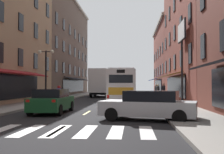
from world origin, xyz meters
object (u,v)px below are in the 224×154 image
object	(u,v)px
pedestrian_far	(158,91)
street_lamp_twin	(46,73)
sedan_near	(106,91)
billboard_sign	(182,40)
bicycle_near	(53,98)
box_truck	(100,83)
sedan_mid	(52,101)
pedestrian_near	(164,90)
motorcycle_rider	(59,98)
sedan_far	(149,105)
transit_bus	(123,85)
pedestrian_mid	(156,92)

from	to	relation	value
pedestrian_far	street_lamp_twin	world-z (taller)	street_lamp_twin
sedan_near	street_lamp_twin	distance (m)	25.71
billboard_sign	bicycle_near	world-z (taller)	billboard_sign
box_truck	sedan_mid	xyz separation A→B (m)	(-0.19, -22.31, -1.27)
sedan_mid	pedestrian_near	xyz separation A→B (m)	(8.35, 15.36, 0.33)
billboard_sign	street_lamp_twin	xyz separation A→B (m)	(-11.78, -0.86, -2.90)
sedan_near	sedan_mid	world-z (taller)	sedan_mid
pedestrian_far	pedestrian_near	bearing A→B (deg)	44.95
sedan_near	motorcycle_rider	distance (m)	27.58
box_truck	sedan_far	bearing A→B (deg)	-77.82
sedan_far	bicycle_near	distance (m)	14.43
motorcycle_rider	sedan_far	bearing A→B (deg)	-49.45
transit_bus	sedan_mid	world-z (taller)	transit_bus
billboard_sign	box_truck	size ratio (longest dim) A/B	0.97
billboard_sign	sedan_mid	world-z (taller)	billboard_sign
sedan_mid	street_lamp_twin	xyz separation A→B (m)	(-2.69, 6.94, 1.98)
billboard_sign	motorcycle_rider	size ratio (longest dim) A/B	3.41
billboard_sign	bicycle_near	distance (m)	12.86
transit_bus	pedestrian_mid	distance (m)	3.78
billboard_sign	pedestrian_near	distance (m)	8.85
transit_bus	box_truck	distance (m)	9.67
sedan_mid	motorcycle_rider	size ratio (longest dim) A/B	2.09
pedestrian_far	sedan_near	bearing A→B (deg)	-117.33
motorcycle_rider	pedestrian_far	bearing A→B (deg)	55.24
billboard_sign	sedan_near	world-z (taller)	billboard_sign
sedan_mid	street_lamp_twin	bearing A→B (deg)	111.19
billboard_sign	sedan_near	size ratio (longest dim) A/B	1.53
bicycle_near	pedestrian_near	world-z (taller)	pedestrian_near
motorcycle_rider	street_lamp_twin	bearing A→B (deg)	129.99
sedan_mid	pedestrian_far	bearing A→B (deg)	65.78
pedestrian_near	street_lamp_twin	bearing A→B (deg)	-32.38
pedestrian_far	street_lamp_twin	distance (m)	15.18
pedestrian_near	sedan_mid	bearing A→B (deg)	-8.26
motorcycle_rider	bicycle_near	bearing A→B (deg)	112.28
motorcycle_rider	pedestrian_near	world-z (taller)	pedestrian_near
pedestrian_mid	sedan_mid	bearing A→B (deg)	34.46
transit_bus	street_lamp_twin	bearing A→B (deg)	-135.21
sedan_near	bicycle_near	world-z (taller)	sedan_near
sedan_far	pedestrian_far	bearing A→B (deg)	83.53
billboard_sign	motorcycle_rider	world-z (taller)	billboard_sign
sedan_far	pedestrian_far	size ratio (longest dim) A/B	2.94
motorcycle_rider	pedestrian_mid	xyz separation A→B (m)	(8.33, 9.13, 0.27)
sedan_mid	box_truck	bearing A→B (deg)	89.51
box_truck	motorcycle_rider	world-z (taller)	box_truck
pedestrian_far	billboard_sign	bearing A→B (deg)	41.32
street_lamp_twin	box_truck	bearing A→B (deg)	79.39
motorcycle_rider	pedestrian_near	xyz separation A→B (m)	(9.29, 10.51, 0.36)
sedan_near	bicycle_near	size ratio (longest dim) A/B	2.73
box_truck	pedestrian_near	distance (m)	10.76
motorcycle_rider	pedestrian_mid	world-z (taller)	pedestrian_mid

